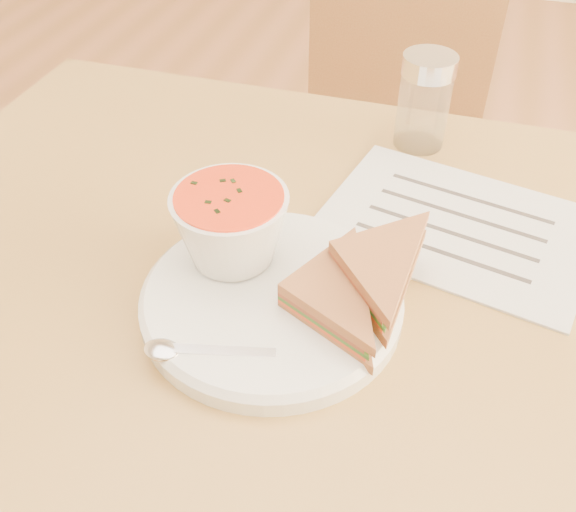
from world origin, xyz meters
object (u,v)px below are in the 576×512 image
(plate, at_px, (272,301))
(condiment_shaker, at_px, (424,101))
(dining_table, at_px, (309,461))
(chair_far, at_px, (379,183))
(soup_bowl, at_px, (231,230))

(plate, relative_size, condiment_shaker, 2.09)
(plate, xyz_separation_m, condiment_shaker, (0.09, 0.33, 0.05))
(condiment_shaker, bearing_deg, dining_table, -103.57)
(dining_table, relative_size, plate, 4.06)
(dining_table, xyz_separation_m, chair_far, (-0.03, 0.63, 0.05))
(dining_table, bearing_deg, chair_far, 92.29)
(dining_table, bearing_deg, plate, -111.91)
(chair_far, height_order, condiment_shaker, condiment_shaker)
(soup_bowl, bearing_deg, condiment_shaker, 64.31)
(chair_far, distance_m, plate, 0.77)
(dining_table, distance_m, soup_bowl, 0.44)
(chair_far, relative_size, soup_bowl, 7.56)
(plate, distance_m, soup_bowl, 0.08)
(condiment_shaker, bearing_deg, plate, -105.30)
(chair_far, relative_size, plate, 3.41)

